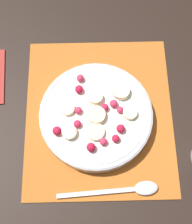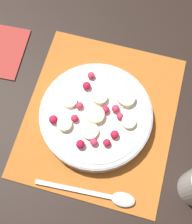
{
  "view_description": "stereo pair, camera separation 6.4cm",
  "coord_description": "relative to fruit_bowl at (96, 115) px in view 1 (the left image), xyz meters",
  "views": [
    {
      "loc": [
        0.23,
        -0.01,
        0.65
      ],
      "look_at": [
        0.01,
        -0.01,
        0.05
      ],
      "focal_mm": 50.0,
      "sensor_mm": 36.0,
      "label": 1
    },
    {
      "loc": [
        0.23,
        0.05,
        0.65
      ],
      "look_at": [
        0.01,
        -0.01,
        0.05
      ],
      "focal_mm": 50.0,
      "sensor_mm": 36.0,
      "label": 2
    }
  ],
  "objects": [
    {
      "name": "ground_plane",
      "position": [
        -0.01,
        0.01,
        -0.03
      ],
      "size": [
        3.0,
        3.0,
        0.0
      ],
      "primitive_type": "plane",
      "color": "black"
    },
    {
      "name": "placemat",
      "position": [
        -0.01,
        0.01,
        -0.02
      ],
      "size": [
        0.37,
        0.32,
        0.01
      ],
      "color": "#B26023",
      "rests_on": "ground_plane"
    },
    {
      "name": "fruit_bowl",
      "position": [
        0.0,
        0.0,
        0.0
      ],
      "size": [
        0.24,
        0.24,
        0.05
      ],
      "color": "silver",
      "rests_on": "placemat"
    },
    {
      "name": "spoon",
      "position": [
        0.15,
        0.06,
        -0.02
      ],
      "size": [
        0.03,
        0.2,
        0.01
      ],
      "rotation": [
        0.0,
        0.0,
        7.92
      ],
      "color": "silver",
      "rests_on": "placemat"
    }
  ]
}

